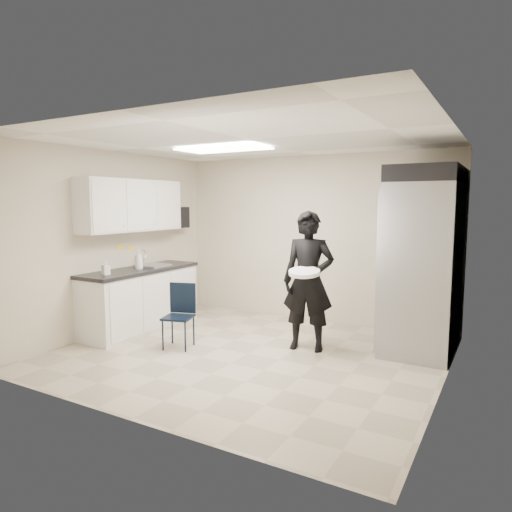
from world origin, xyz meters
The scene contains 21 objects.
floor centered at (0.00, 0.00, 0.00)m, with size 4.50×4.50×0.00m, color tan.
ceiling centered at (0.00, 0.00, 2.60)m, with size 4.50×4.50×0.00m, color white.
back_wall centered at (0.00, 2.00, 1.30)m, with size 4.50×4.50×0.00m, color beige.
left_wall centered at (-2.25, 0.00, 1.30)m, with size 4.00×4.00×0.00m, color beige.
right_wall centered at (2.25, 0.00, 1.30)m, with size 4.00×4.00×0.00m, color beige.
ceiling_panel centered at (-0.60, 0.40, 2.57)m, with size 1.20×0.60×0.02m, color white.
lower_counter centered at (-1.95, 0.20, 0.43)m, with size 0.60×1.90×0.86m, color silver.
countertop centered at (-1.95, 0.20, 0.89)m, with size 0.64×1.95×0.05m, color black.
sink centered at (-1.93, 0.45, 0.87)m, with size 0.42×0.40×0.14m, color gray.
faucet centered at (-2.13, 0.45, 1.02)m, with size 0.02×0.02×0.24m, color silver.
upper_cabinets centered at (-2.08, 0.20, 1.83)m, with size 0.35×1.80×0.75m, color silver.
towel_dispenser centered at (-2.14, 1.35, 1.62)m, with size 0.22×0.30×0.35m, color black.
notice_sticker_left centered at (-2.24, 0.10, 1.22)m, with size 0.00×0.12×0.07m, color yellow.
notice_sticker_right centered at (-2.24, 0.30, 1.18)m, with size 0.00×0.12×0.07m, color yellow.
commercial_fridge centered at (1.83, 1.27, 1.05)m, with size 0.80×1.35×2.10m, color gray.
fridge_compressor centered at (1.83, 1.27, 2.20)m, with size 0.80×1.35×0.20m, color black.
folding_chair centered at (-0.90, -0.23, 0.40)m, with size 0.36×0.36×0.80m, color black.
man_tuxedo centered at (0.57, 0.55, 0.88)m, with size 0.65×0.43×1.77m, color black.
bucket_lid centered at (0.62, 0.30, 1.03)m, with size 0.38×0.38×0.05m, color white.
soap_bottle_a centered at (-1.87, 0.10, 1.05)m, with size 0.11×0.11×0.29m, color white.
soap_bottle_b centered at (-1.91, -0.47, 1.01)m, with size 0.09×0.09×0.20m, color #B8B7C4.
Camera 1 is at (2.79, -4.71, 1.86)m, focal length 32.00 mm.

